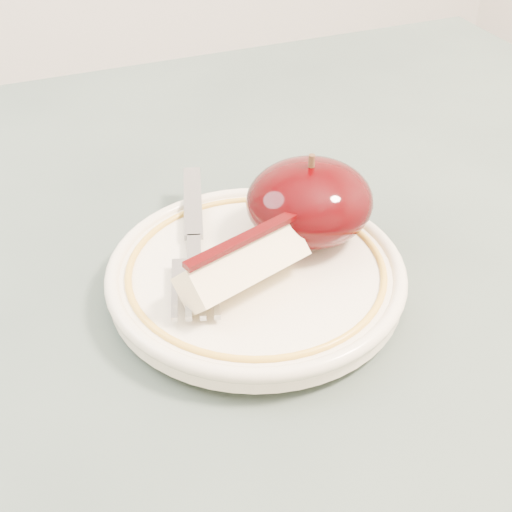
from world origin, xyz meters
name	(u,v)px	position (x,y,z in m)	size (l,w,h in m)	color
table	(248,481)	(0.00, 0.00, 0.66)	(0.90, 0.90, 0.75)	brown
plate	(256,274)	(0.03, 0.07, 0.76)	(0.18, 0.18, 0.02)	beige
apple_half	(309,201)	(0.08, 0.09, 0.79)	(0.08, 0.08, 0.06)	black
apple_wedge	(243,265)	(0.02, 0.05, 0.79)	(0.08, 0.06, 0.04)	beige
fork	(194,238)	(0.01, 0.11, 0.77)	(0.07, 0.16, 0.00)	gray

